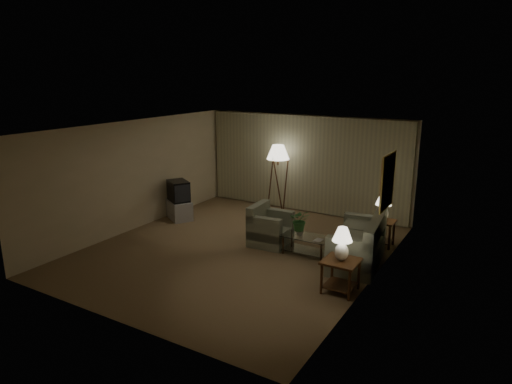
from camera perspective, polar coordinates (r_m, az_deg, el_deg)
ground at (r=10.20m, az=-2.27°, el=-7.20°), size 7.00×7.00×0.00m
room_shell at (r=10.94m, az=2.04°, el=3.88°), size 6.04×7.02×2.72m
sofa at (r=9.58m, az=12.53°, el=-6.50°), size 2.01×1.35×0.79m
armchair at (r=10.38m, az=1.84°, el=-4.65°), size 0.96×0.92×0.73m
side_table_near at (r=8.34m, az=10.54°, el=-9.52°), size 0.61×0.61×0.60m
side_table_far at (r=10.67m, az=15.44°, el=-4.40°), size 0.56×0.47×0.60m
table_lamp_near at (r=8.14m, az=10.72°, el=-6.03°), size 0.35×0.35×0.61m
table_lamp_far at (r=10.51m, az=15.64°, el=-1.56°), size 0.35×0.35×0.61m
coffee_table at (r=9.90m, az=6.25°, el=-6.27°), size 1.02×0.56×0.41m
tv_cabinet at (r=12.37m, az=-9.57°, el=-2.19°), size 1.25×1.22×0.50m
crt_tv at (r=12.23m, az=-9.67°, el=0.15°), size 1.03×1.01×0.54m
floor_lamp at (r=12.55m, az=2.74°, el=1.79°), size 0.62×0.62×1.91m
ottoman at (r=11.63m, az=3.09°, el=-3.46°), size 0.65×0.65×0.36m
vase at (r=9.88m, az=5.49°, el=-4.94°), size 0.19×0.19×0.16m
flowers at (r=9.78m, az=5.54°, el=-3.19°), size 0.54×0.51×0.48m
book at (r=9.67m, az=7.38°, el=-5.90°), size 0.17×0.22×0.02m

